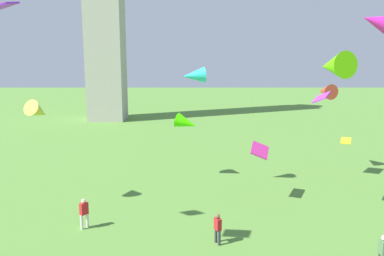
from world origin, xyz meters
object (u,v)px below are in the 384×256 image
(kite_flying_0, at_px, (346,141))
(kite_flying_7, at_px, (333,66))
(kite_flying_8, at_px, (186,123))
(kite_flying_4, at_px, (325,91))
(person_0, at_px, (218,227))
(person_5, at_px, (84,212))
(kite_flying_2, at_px, (0,7))
(kite_flying_5, at_px, (321,97))
(kite_flying_1, at_px, (260,150))
(kite_flying_10, at_px, (38,111))
(kite_flying_9, at_px, (375,21))
(kite_flying_3, at_px, (194,76))
(person_4, at_px, (383,251))

(kite_flying_0, xyz_separation_m, kite_flying_7, (-3.38, -6.36, 4.97))
(kite_flying_0, bearing_deg, kite_flying_8, 83.23)
(kite_flying_4, bearing_deg, person_0, 40.88)
(person_5, xyz_separation_m, kite_flying_4, (17.73, 11.77, 5.99))
(kite_flying_0, xyz_separation_m, kite_flying_2, (-17.75, -8.38, 7.38))
(kite_flying_5, bearing_deg, kite_flying_4, -171.59)
(kite_flying_0, distance_m, kite_flying_1, 5.59)
(person_0, bearing_deg, kite_flying_4, -61.14)
(kite_flying_8, distance_m, kite_flying_10, 11.32)
(kite_flying_1, height_order, kite_flying_9, kite_flying_9)
(kite_flying_5, height_order, kite_flying_9, kite_flying_9)
(person_5, relative_size, kite_flying_0, 1.75)
(person_5, relative_size, kite_flying_8, 0.82)
(kite_flying_0, relative_size, kite_flying_1, 0.58)
(kite_flying_3, bearing_deg, person_0, -4.65)
(person_4, height_order, kite_flying_4, kite_flying_4)
(kite_flying_3, bearing_deg, kite_flying_8, 179.00)
(kite_flying_1, relative_size, kite_flying_9, 0.88)
(person_0, distance_m, kite_flying_0, 10.61)
(kite_flying_1, bearing_deg, person_4, -140.92)
(kite_flying_1, distance_m, kite_flying_8, 7.11)
(kite_flying_9, bearing_deg, kite_flying_4, -168.03)
(kite_flying_7, xyz_separation_m, kite_flying_9, (6.02, 9.38, 2.78))
(person_5, relative_size, kite_flying_4, 0.87)
(kite_flying_4, bearing_deg, kite_flying_10, 7.65)
(kite_flying_10, bearing_deg, person_0, 171.98)
(kite_flying_1, xyz_separation_m, kite_flying_7, (1.91, -7.85, 5.97))
(person_0, relative_size, kite_flying_0, 1.63)
(kite_flying_5, bearing_deg, kite_flying_2, -19.00)
(person_4, distance_m, kite_flying_10, 21.47)
(person_0, height_order, person_5, person_5)
(kite_flying_9, height_order, kite_flying_10, kite_flying_9)
(kite_flying_2, bearing_deg, kite_flying_10, 116.75)
(person_5, height_order, kite_flying_0, kite_flying_0)
(kite_flying_0, height_order, kite_flying_8, kite_flying_8)
(kite_flying_0, distance_m, kite_flying_4, 9.11)
(kite_flying_2, bearing_deg, kite_flying_1, 50.94)
(kite_flying_4, xyz_separation_m, kite_flying_10, (-21.43, -8.08, -0.57))
(person_5, xyz_separation_m, kite_flying_1, (11.02, 4.59, 2.59))
(kite_flying_4, xyz_separation_m, kite_flying_5, (-1.18, -2.65, -0.22))
(kite_flying_7, height_order, kite_flying_9, kite_flying_9)
(kite_flying_2, height_order, kite_flying_4, kite_flying_2)
(person_0, xyz_separation_m, person_4, (7.56, -2.81, 0.08))
(person_0, bearing_deg, kite_flying_2, 84.97)
(person_0, relative_size, kite_flying_5, 0.83)
(kite_flying_5, distance_m, kite_flying_7, 13.19)
(kite_flying_2, bearing_deg, kite_flying_5, 51.21)
(person_0, distance_m, kite_flying_8, 12.09)
(kite_flying_9, bearing_deg, kite_flying_2, -61.00)
(kite_flying_5, xyz_separation_m, kite_flying_9, (2.40, -2.99, 5.56))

